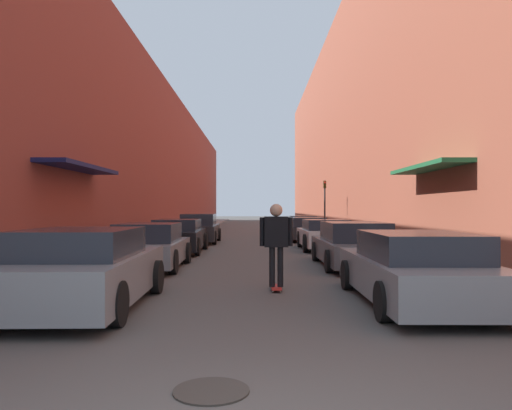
{
  "coord_description": "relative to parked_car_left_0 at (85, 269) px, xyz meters",
  "views": [
    {
      "loc": [
        0.05,
        -2.98,
        1.67
      ],
      "look_at": [
        0.02,
        11.02,
        1.77
      ],
      "focal_mm": 35.0,
      "sensor_mm": 36.0,
      "label": 1
    }
  ],
  "objects": [
    {
      "name": "traffic_light",
      "position": [
        7.1,
        22.11,
        1.49
      ],
      "size": [
        0.16,
        0.22,
        3.25
      ],
      "color": "#2D2D2D",
      "rests_on": "curb_strip_right"
    },
    {
      "name": "skateboarder",
      "position": [
        3.3,
        1.81,
        0.44
      ],
      "size": [
        0.68,
        0.78,
        1.76
      ],
      "color": "#B2231E",
      "rests_on": "ground"
    },
    {
      "name": "curb_strip_left",
      "position": [
        -1.9,
        28.82,
        -0.59
      ],
      "size": [
        1.8,
        68.38,
        0.12
      ],
      "color": "gray",
      "rests_on": "ground"
    },
    {
      "name": "ground",
      "position": [
        2.84,
        21.98,
        -0.65
      ],
      "size": [
        150.43,
        150.43,
        0.0
      ],
      "primitive_type": "plane",
      "color": "#4C4947"
    },
    {
      "name": "manhole_cover",
      "position": [
        2.48,
        -3.8,
        -0.64
      ],
      "size": [
        0.7,
        0.7,
        0.02
      ],
      "color": "#332D28",
      "rests_on": "ground"
    },
    {
      "name": "curb_strip_right",
      "position": [
        7.58,
        28.82,
        -0.59
      ],
      "size": [
        1.8,
        68.38,
        0.12
      ],
      "color": "gray",
      "rests_on": "ground"
    },
    {
      "name": "parked_car_right_1",
      "position": [
        5.68,
        5.95,
        -0.04
      ],
      "size": [
        1.98,
        4.73,
        1.28
      ],
      "color": "#515459",
      "rests_on": "ground"
    },
    {
      "name": "parked_car_right_4",
      "position": [
        5.68,
        21.83,
        -0.06
      ],
      "size": [
        1.88,
        4.07,
        1.22
      ],
      "color": "black",
      "rests_on": "ground"
    },
    {
      "name": "building_row_left",
      "position": [
        -4.8,
        28.82,
        4.29
      ],
      "size": [
        4.9,
        68.38,
        9.87
      ],
      "color": "brown",
      "rests_on": "ground"
    },
    {
      "name": "building_row_right",
      "position": [
        10.47,
        28.82,
        6.97
      ],
      "size": [
        4.9,
        68.38,
        15.24
      ],
      "color": "brown",
      "rests_on": "ground"
    },
    {
      "name": "parked_car_left_0",
      "position": [
        0.0,
        0.0,
        0.0
      ],
      "size": [
        2.06,
        4.51,
        1.33
      ],
      "color": "gray",
      "rests_on": "ground"
    },
    {
      "name": "parked_car_right_3",
      "position": [
        5.51,
        17.15,
        -0.06
      ],
      "size": [
        2.02,
        3.99,
        1.21
      ],
      "color": "#232326",
      "rests_on": "ground"
    },
    {
      "name": "parked_car_left_3",
      "position": [
        0.13,
        15.86,
        0.02
      ],
      "size": [
        1.88,
        4.57,
        1.4
      ],
      "color": "#232326",
      "rests_on": "ground"
    },
    {
      "name": "parked_car_left_1",
      "position": [
        -0.06,
        5.47,
        -0.04
      ],
      "size": [
        1.9,
        4.08,
        1.26
      ],
      "color": "gray",
      "rests_on": "ground"
    },
    {
      "name": "parked_car_right_2",
      "position": [
        5.68,
        11.78,
        -0.04
      ],
      "size": [
        1.99,
        4.25,
        1.23
      ],
      "color": "silver",
      "rests_on": "ground"
    },
    {
      "name": "parked_car_left_2",
      "position": [
        -0.05,
        10.52,
        -0.03
      ],
      "size": [
        1.92,
        4.54,
        1.26
      ],
      "color": "black",
      "rests_on": "ground"
    },
    {
      "name": "parked_car_right_0",
      "position": [
        5.68,
        0.38,
        -0.04
      ],
      "size": [
        2.0,
        4.73,
        1.26
      ],
      "color": "gray",
      "rests_on": "ground"
    }
  ]
}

